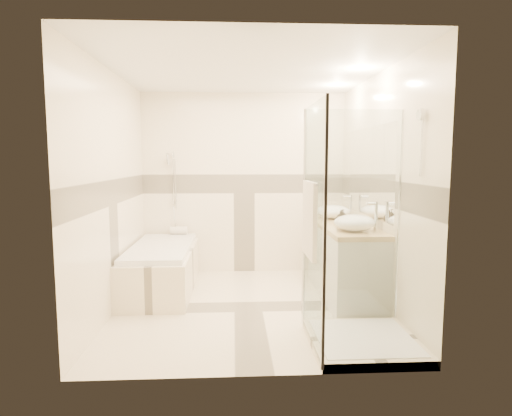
{
  "coord_description": "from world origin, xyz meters",
  "views": [
    {
      "loc": [
        -0.15,
        -4.48,
        1.59
      ],
      "look_at": [
        0.1,
        0.25,
        1.05
      ],
      "focal_mm": 30.0,
      "sensor_mm": 36.0,
      "label": 1
    }
  ],
  "objects_px": {
    "shower_enclosure": "(349,287)",
    "vessel_sink_near": "(333,212)",
    "amenity_bottle_b": "(341,217)",
    "bathtub": "(162,266)",
    "vessel_sink_far": "(355,223)",
    "amenity_bottle_a": "(343,217)",
    "vanity": "(344,261)"
  },
  "relations": [
    {
      "from": "shower_enclosure",
      "to": "vessel_sink_near",
      "type": "bearing_deg",
      "value": 81.3
    },
    {
      "from": "shower_enclosure",
      "to": "vessel_sink_near",
      "type": "xyz_separation_m",
      "value": [
        0.27,
        1.78,
        0.43
      ]
    },
    {
      "from": "shower_enclosure",
      "to": "amenity_bottle_b",
      "type": "distance_m",
      "value": 1.46
    },
    {
      "from": "bathtub",
      "to": "shower_enclosure",
      "type": "xyz_separation_m",
      "value": [
        1.86,
        -1.62,
        0.2
      ]
    },
    {
      "from": "vessel_sink_near",
      "to": "vessel_sink_far",
      "type": "distance_m",
      "value": 0.96
    },
    {
      "from": "shower_enclosure",
      "to": "vessel_sink_far",
      "type": "relative_size",
      "value": 4.82
    },
    {
      "from": "vessel_sink_near",
      "to": "shower_enclosure",
      "type": "bearing_deg",
      "value": -98.7
    },
    {
      "from": "amenity_bottle_b",
      "to": "amenity_bottle_a",
      "type": "bearing_deg",
      "value": -90.0
    },
    {
      "from": "bathtub",
      "to": "vanity",
      "type": "xyz_separation_m",
      "value": [
        2.15,
        -0.35,
        0.12
      ]
    },
    {
      "from": "vessel_sink_near",
      "to": "vessel_sink_far",
      "type": "xyz_separation_m",
      "value": [
        0.0,
        -0.96,
        0.0
      ]
    },
    {
      "from": "bathtub",
      "to": "vanity",
      "type": "bearing_deg",
      "value": -9.25
    },
    {
      "from": "bathtub",
      "to": "amenity_bottle_a",
      "type": "relative_size",
      "value": 9.97
    },
    {
      "from": "bathtub",
      "to": "amenity_bottle_a",
      "type": "distance_m",
      "value": 2.24
    },
    {
      "from": "vanity",
      "to": "vessel_sink_near",
      "type": "relative_size",
      "value": 3.83
    },
    {
      "from": "vanity",
      "to": "bathtub",
      "type": "bearing_deg",
      "value": 170.75
    },
    {
      "from": "shower_enclosure",
      "to": "vessel_sink_far",
      "type": "xyz_separation_m",
      "value": [
        0.27,
        0.82,
        0.43
      ]
    },
    {
      "from": "vessel_sink_far",
      "to": "shower_enclosure",
      "type": "bearing_deg",
      "value": -108.36
    },
    {
      "from": "amenity_bottle_b",
      "to": "vanity",
      "type": "bearing_deg",
      "value": -79.2
    },
    {
      "from": "shower_enclosure",
      "to": "vessel_sink_far",
      "type": "bearing_deg",
      "value": 71.64
    },
    {
      "from": "vessel_sink_far",
      "to": "amenity_bottle_b",
      "type": "height_order",
      "value": "vessel_sink_far"
    },
    {
      "from": "vessel_sink_near",
      "to": "amenity_bottle_a",
      "type": "height_order",
      "value": "amenity_bottle_a"
    },
    {
      "from": "vessel_sink_near",
      "to": "amenity_bottle_a",
      "type": "bearing_deg",
      "value": -90.0
    },
    {
      "from": "vessel_sink_far",
      "to": "amenity_bottle_b",
      "type": "bearing_deg",
      "value": 90.0
    },
    {
      "from": "shower_enclosure",
      "to": "amenity_bottle_a",
      "type": "height_order",
      "value": "shower_enclosure"
    },
    {
      "from": "shower_enclosure",
      "to": "amenity_bottle_b",
      "type": "height_order",
      "value": "shower_enclosure"
    },
    {
      "from": "shower_enclosure",
      "to": "amenity_bottle_b",
      "type": "xyz_separation_m",
      "value": [
        0.27,
        1.38,
        0.42
      ]
    },
    {
      "from": "shower_enclosure",
      "to": "amenity_bottle_a",
      "type": "relative_size",
      "value": 11.96
    },
    {
      "from": "vanity",
      "to": "amenity_bottle_b",
      "type": "xyz_separation_m",
      "value": [
        -0.02,
        0.1,
        0.5
      ]
    },
    {
      "from": "bathtub",
      "to": "vessel_sink_far",
      "type": "xyz_separation_m",
      "value": [
        2.13,
        -0.8,
        0.63
      ]
    },
    {
      "from": "bathtub",
      "to": "amenity_bottle_a",
      "type": "xyz_separation_m",
      "value": [
        2.13,
        -0.32,
        0.63
      ]
    },
    {
      "from": "vessel_sink_near",
      "to": "amenity_bottle_b",
      "type": "height_order",
      "value": "vessel_sink_near"
    },
    {
      "from": "vanity",
      "to": "amenity_bottle_a",
      "type": "xyz_separation_m",
      "value": [
        -0.02,
        0.03,
        0.51
      ]
    }
  ]
}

